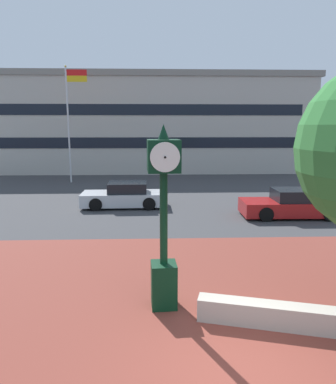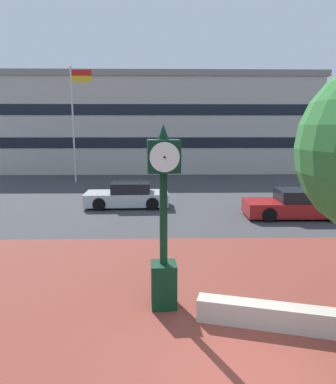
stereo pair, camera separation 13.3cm
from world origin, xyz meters
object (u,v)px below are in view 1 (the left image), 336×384
(street_clock, at_px, (164,219))
(car_street_mid, at_px, (293,205))
(civic_building, at_px, (150,124))
(car_street_near, at_px, (125,196))
(flagpole_primary, at_px, (70,116))

(street_clock, bearing_deg, car_street_mid, 49.17)
(car_street_mid, distance_m, civic_building, 22.15)
(street_clock, bearing_deg, car_street_near, 96.06)
(car_street_near, distance_m, flagpole_primary, 10.38)
(car_street_near, xyz_separation_m, car_street_mid, (7.90, -2.34, 0.00))
(street_clock, distance_m, flagpole_primary, 19.93)
(car_street_mid, bearing_deg, street_clock, 143.60)
(civic_building, bearing_deg, street_clock, -88.78)
(flagpole_primary, bearing_deg, car_street_near, -61.65)
(flagpole_primary, bearing_deg, street_clock, -71.56)
(car_street_near, bearing_deg, street_clock, -171.60)
(street_clock, height_order, civic_building, civic_building)
(car_street_mid, distance_m, flagpole_primary, 16.90)
(car_street_near, bearing_deg, flagpole_primary, 27.20)
(street_clock, distance_m, car_street_near, 10.65)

